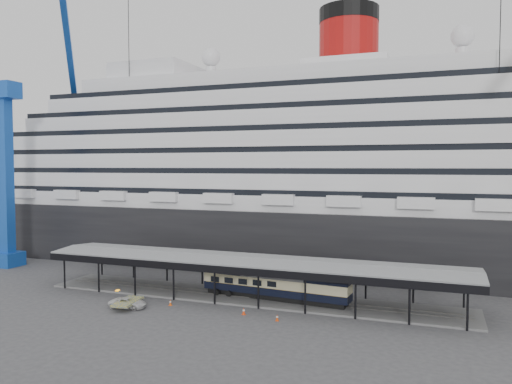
# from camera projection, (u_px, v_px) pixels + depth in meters

# --- Properties ---
(ground) EXTENTS (200.00, 200.00, 0.00)m
(ground) POSITION_uv_depth(u_px,v_px,m) (233.00, 308.00, 59.95)
(ground) COLOR #3D3D40
(ground) RESTS_ON ground
(cruise_ship) EXTENTS (130.00, 30.00, 43.90)m
(cruise_ship) POSITION_uv_depth(u_px,v_px,m) (303.00, 159.00, 88.95)
(cruise_ship) COLOR black
(cruise_ship) RESTS_ON ground
(platform_canopy) EXTENTS (56.00, 9.18, 5.30)m
(platform_canopy) POSITION_uv_depth(u_px,v_px,m) (248.00, 280.00, 64.51)
(platform_canopy) COLOR slate
(platform_canopy) RESTS_ON ground
(crane_blue) EXTENTS (22.63, 19.19, 47.60)m
(crane_blue) POSITION_uv_depth(u_px,v_px,m) (12.00, 149.00, 84.48)
(crane_blue) COLOR #184EB5
(crane_blue) RESTS_ON ground
(port_truck) EXTENTS (4.72, 2.66, 1.24)m
(port_truck) POSITION_uv_depth(u_px,v_px,m) (128.00, 303.00, 60.07)
(port_truck) COLOR silver
(port_truck) RESTS_ON ground
(pullman_carriage) EXTENTS (19.63, 4.36, 19.12)m
(pullman_carriage) POSITION_uv_depth(u_px,v_px,m) (275.00, 282.00, 63.26)
(pullman_carriage) COLOR black
(pullman_carriage) RESTS_ON ground
(traffic_cone_left) EXTENTS (0.39, 0.39, 0.73)m
(traffic_cone_left) POSITION_uv_depth(u_px,v_px,m) (170.00, 302.00, 61.21)
(traffic_cone_left) COLOR #EB540D
(traffic_cone_left) RESTS_ON ground
(traffic_cone_mid) EXTENTS (0.54, 0.54, 0.83)m
(traffic_cone_mid) POSITION_uv_depth(u_px,v_px,m) (244.00, 311.00, 57.41)
(traffic_cone_mid) COLOR red
(traffic_cone_mid) RESTS_ON ground
(traffic_cone_right) EXTENTS (0.47, 0.47, 0.74)m
(traffic_cone_right) POSITION_uv_depth(u_px,v_px,m) (277.00, 318.00, 55.08)
(traffic_cone_right) COLOR #CE3F0B
(traffic_cone_right) RESTS_ON ground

